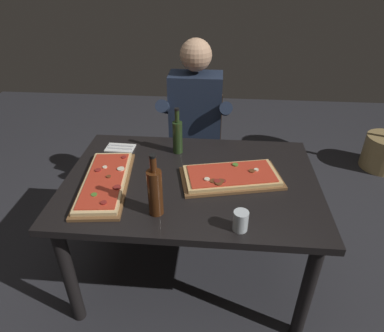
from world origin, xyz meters
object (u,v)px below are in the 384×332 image
oil_bottle_amber (178,136)px  diner_chair (196,145)px  tumbler_near_camera (240,222)px  seated_diner (195,122)px  pizza_rectangular_left (105,182)px  pizza_rectangular_front (231,177)px  dining_table (191,192)px  wine_bottle_dark (155,191)px

oil_bottle_amber → diner_chair: 0.68m
tumbler_near_camera → seated_diner: seated_diner is taller
pizza_rectangular_left → oil_bottle_amber: oil_bottle_amber is taller
oil_bottle_amber → diner_chair: size_ratio=0.34×
pizza_rectangular_front → seated_diner: (-0.26, 0.73, -0.02)m
tumbler_near_camera → pizza_rectangular_left: bearing=157.9°
dining_table → seated_diner: size_ratio=1.05×
tumbler_near_camera → diner_chair: 1.31m
dining_table → pizza_rectangular_left: 0.48m
pizza_rectangular_left → seated_diner: size_ratio=0.47×
oil_bottle_amber → diner_chair: bearing=82.6°
seated_diner → pizza_rectangular_front: bearing=-70.7°
wine_bottle_dark → oil_bottle_amber: wine_bottle_dark is taller
dining_table → tumbler_near_camera: 0.49m
wine_bottle_dark → diner_chair: wine_bottle_dark is taller
pizza_rectangular_front → diner_chair: size_ratio=0.68×
dining_table → oil_bottle_amber: bearing=110.8°
seated_diner → wine_bottle_dark: bearing=-95.8°
wine_bottle_dark → diner_chair: (0.11, 1.16, -0.38)m
wine_bottle_dark → tumbler_near_camera: (0.40, -0.08, -0.09)m
diner_chair → seated_diner: seated_diner is taller
pizza_rectangular_left → wine_bottle_dark: bearing=-33.2°
dining_table → oil_bottle_amber: 0.37m
pizza_rectangular_left → seated_diner: (0.42, 0.83, -0.02)m
seated_diner → pizza_rectangular_left: bearing=-116.8°
pizza_rectangular_front → wine_bottle_dark: size_ratio=1.84×
pizza_rectangular_left → seated_diner: 0.94m
oil_bottle_amber → tumbler_near_camera: size_ratio=2.99×
diner_chair → wine_bottle_dark: bearing=-95.2°
wine_bottle_dark → diner_chair: bearing=84.8°
pizza_rectangular_front → diner_chair: bearing=106.8°
oil_bottle_amber → tumbler_near_camera: bearing=-61.7°
tumbler_near_camera → dining_table: bearing=123.3°
tumbler_near_camera → seated_diner: (-0.29, 1.12, -0.04)m
dining_table → pizza_rectangular_left: size_ratio=2.24×
pizza_rectangular_front → pizza_rectangular_left: 0.69m
dining_table → wine_bottle_dark: size_ratio=4.33×
pizza_rectangular_left → diner_chair: bearing=66.2°
pizza_rectangular_front → diner_chair: (-0.26, 0.85, -0.27)m
dining_table → wine_bottle_dark: wine_bottle_dark is taller
dining_table → pizza_rectangular_left: bearing=-167.7°
wine_bottle_dark → seated_diner: (0.11, 1.04, -0.13)m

